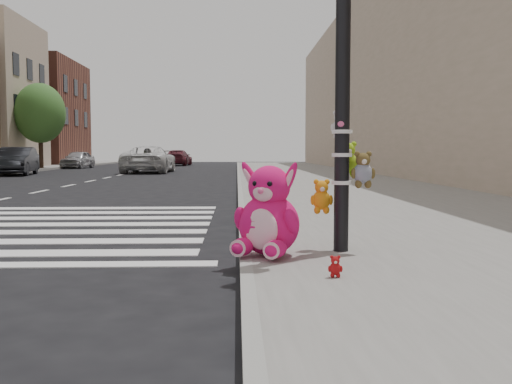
{
  "coord_description": "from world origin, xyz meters",
  "views": [
    {
      "loc": [
        1.46,
        -4.34,
        1.23
      ],
      "look_at": [
        1.69,
        2.34,
        0.75
      ],
      "focal_mm": 40.0,
      "sensor_mm": 36.0,
      "label": 1
    }
  ],
  "objects_px": {
    "car_dark_far": "(17,161)",
    "car_white_near": "(149,159)",
    "signal_pole": "(343,99)",
    "red_teddy": "(335,266)",
    "pink_bunny": "(268,217)"
  },
  "relations": [
    {
      "from": "car_dark_far",
      "to": "car_white_near",
      "type": "relative_size",
      "value": 0.8
    },
    {
      "from": "signal_pole",
      "to": "red_teddy",
      "type": "height_order",
      "value": "signal_pole"
    },
    {
      "from": "red_teddy",
      "to": "car_white_near",
      "type": "xyz_separation_m",
      "value": [
        -5.81,
        27.59,
        0.51
      ]
    },
    {
      "from": "signal_pole",
      "to": "red_teddy",
      "type": "distance_m",
      "value": 2.06
    },
    {
      "from": "pink_bunny",
      "to": "red_teddy",
      "type": "relative_size",
      "value": 5.23
    },
    {
      "from": "red_teddy",
      "to": "car_white_near",
      "type": "distance_m",
      "value": 28.2
    },
    {
      "from": "signal_pole",
      "to": "car_dark_far",
      "type": "height_order",
      "value": "signal_pole"
    },
    {
      "from": "car_dark_far",
      "to": "pink_bunny",
      "type": "bearing_deg",
      "value": -73.71
    },
    {
      "from": "car_white_near",
      "to": "car_dark_far",
      "type": "bearing_deg",
      "value": 26.68
    },
    {
      "from": "pink_bunny",
      "to": "car_white_near",
      "type": "bearing_deg",
      "value": 126.15
    },
    {
      "from": "pink_bunny",
      "to": "car_white_near",
      "type": "xyz_separation_m",
      "value": [
        -5.29,
        26.53,
        0.2
      ]
    },
    {
      "from": "red_teddy",
      "to": "car_white_near",
      "type": "relative_size",
      "value": 0.04
    },
    {
      "from": "car_dark_far",
      "to": "car_white_near",
      "type": "xyz_separation_m",
      "value": [
        6.23,
        3.05,
        0.04
      ]
    },
    {
      "from": "red_teddy",
      "to": "pink_bunny",
      "type": "bearing_deg",
      "value": 120.92
    },
    {
      "from": "red_teddy",
      "to": "car_white_near",
      "type": "height_order",
      "value": "car_white_near"
    }
  ]
}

